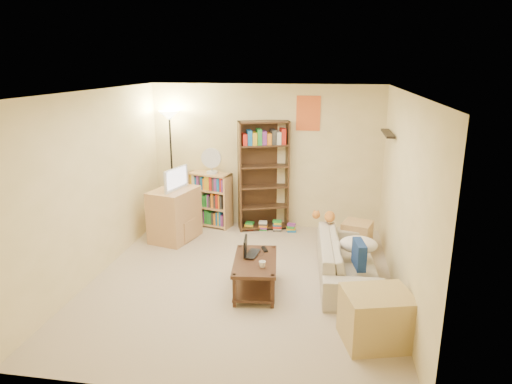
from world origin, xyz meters
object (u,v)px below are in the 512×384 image
(tall_bookshelf, at_px, (263,173))
(short_bookshelf, at_px, (210,200))
(desk_fan, at_px, (211,161))
(end_cabinet, at_px, (376,318))
(tabby_cat, at_px, (327,216))
(television, at_px, (173,179))
(coffee_table, at_px, (255,271))
(tv_stand, at_px, (175,214))
(mug, at_px, (262,264))
(floor_lamp, at_px, (170,135))
(sofa, at_px, (347,259))
(laptop, at_px, (256,254))
(side_table, at_px, (357,237))

(tall_bookshelf, relative_size, short_bookshelf, 1.95)
(desk_fan, height_order, end_cabinet, desk_fan)
(tall_bookshelf, xyz_separation_m, short_bookshelf, (-0.96, -0.00, -0.52))
(tabby_cat, bearing_deg, television, 173.04)
(coffee_table, distance_m, short_bookshelf, 2.60)
(tv_stand, bearing_deg, mug, -30.95)
(coffee_table, relative_size, floor_lamp, 0.50)
(floor_lamp, bearing_deg, tabby_cat, -19.97)
(sofa, relative_size, short_bookshelf, 2.01)
(sofa, bearing_deg, end_cabinet, -173.63)
(laptop, xyz_separation_m, tv_stand, (-1.59, 1.43, -0.01))
(sofa, xyz_separation_m, laptop, (-1.19, -0.40, 0.16))
(sofa, bearing_deg, floor_lamp, 57.04)
(television, height_order, desk_fan, desk_fan)
(sofa, bearing_deg, coffee_table, 111.32)
(television, bearing_deg, end_cabinet, -114.43)
(coffee_table, height_order, mug, mug)
(tabby_cat, relative_size, end_cabinet, 0.65)
(tv_stand, relative_size, floor_lamp, 0.42)
(tv_stand, height_order, floor_lamp, floor_lamp)
(sofa, bearing_deg, tall_bookshelf, 35.20)
(television, height_order, side_table, television)
(coffee_table, relative_size, laptop, 2.85)
(short_bookshelf, bearing_deg, tv_stand, -104.04)
(laptop, xyz_separation_m, short_bookshelf, (-1.18, 2.16, 0.04))
(sofa, relative_size, side_table, 4.10)
(tv_stand, height_order, tall_bookshelf, tall_bookshelf)
(tv_stand, xyz_separation_m, television, (0.00, 0.00, 0.61))
(laptop, bearing_deg, tall_bookshelf, 12.22)
(side_table, bearing_deg, end_cabinet, -88.14)
(sofa, height_order, coffee_table, sofa)
(desk_fan, xyz_separation_m, end_cabinet, (2.56, -3.16, -0.92))
(sofa, distance_m, tall_bookshelf, 2.36)
(mug, height_order, tall_bookshelf, tall_bookshelf)
(television, bearing_deg, side_table, -76.17)
(floor_lamp, height_order, side_table, floor_lamp)
(laptop, xyz_separation_m, tall_bookshelf, (-0.22, 2.16, 0.56))
(tabby_cat, xyz_separation_m, tall_bookshelf, (-1.11, 1.04, 0.37))
(tabby_cat, relative_size, television, 0.69)
(television, distance_m, desk_fan, 0.85)
(tabby_cat, height_order, tv_stand, tv_stand)
(television, bearing_deg, laptop, -117.07)
(tall_bookshelf, height_order, end_cabinet, tall_bookshelf)
(end_cabinet, bearing_deg, floor_lamp, 136.09)
(tv_stand, bearing_deg, end_cabinet, -24.43)
(laptop, relative_size, short_bookshelf, 0.37)
(coffee_table, xyz_separation_m, tall_bookshelf, (-0.23, 2.30, 0.73))
(sofa, height_order, floor_lamp, floor_lamp)
(sofa, distance_m, short_bookshelf, 2.95)
(television, height_order, short_bookshelf, television)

